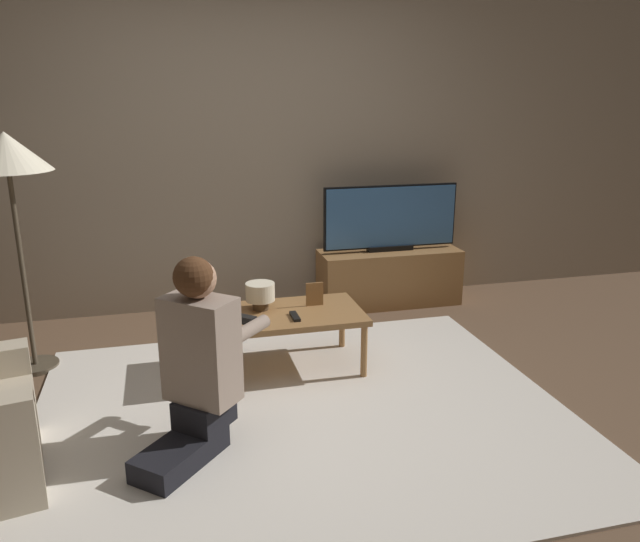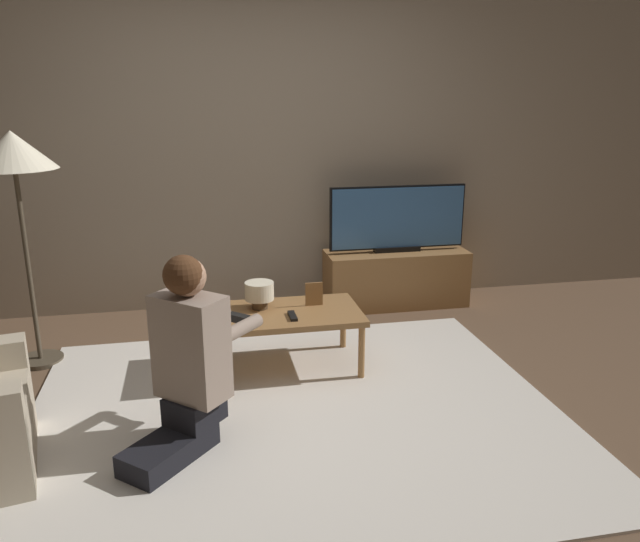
{
  "view_description": "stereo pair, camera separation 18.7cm",
  "coord_description": "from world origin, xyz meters",
  "px_view_note": "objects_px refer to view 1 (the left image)",
  "views": [
    {
      "loc": [
        -0.66,
        -2.95,
        1.7
      ],
      "look_at": [
        0.28,
        0.72,
        0.59
      ],
      "focal_mm": 35.0,
      "sensor_mm": 36.0,
      "label": 1
    },
    {
      "loc": [
        -0.47,
        -2.99,
        1.7
      ],
      "look_at": [
        0.28,
        0.72,
        0.59
      ],
      "focal_mm": 35.0,
      "sensor_mm": 36.0,
      "label": 2
    }
  ],
  "objects_px": {
    "person_kneeling": "(198,359)",
    "table_lamp": "(260,294)",
    "coffee_table": "(282,318)",
    "floor_lamp": "(8,163)",
    "tv": "(391,218)"
  },
  "relations": [
    {
      "from": "floor_lamp",
      "to": "table_lamp",
      "type": "xyz_separation_m",
      "value": [
        1.4,
        -0.33,
        -0.8
      ]
    },
    {
      "from": "table_lamp",
      "to": "coffee_table",
      "type": "bearing_deg",
      "value": -36.25
    },
    {
      "from": "person_kneeling",
      "to": "table_lamp",
      "type": "xyz_separation_m",
      "value": [
        0.43,
        0.87,
        0.01
      ]
    },
    {
      "from": "coffee_table",
      "to": "person_kneeling",
      "type": "distance_m",
      "value": 0.97
    },
    {
      "from": "tv",
      "to": "table_lamp",
      "type": "xyz_separation_m",
      "value": [
        -1.2,
        -0.95,
        -0.23
      ]
    },
    {
      "from": "coffee_table",
      "to": "person_kneeling",
      "type": "xyz_separation_m",
      "value": [
        -0.55,
        -0.79,
        0.13
      ]
    },
    {
      "from": "floor_lamp",
      "to": "person_kneeling",
      "type": "xyz_separation_m",
      "value": [
        0.96,
        -1.2,
        -0.81
      ]
    },
    {
      "from": "floor_lamp",
      "to": "table_lamp",
      "type": "relative_size",
      "value": 8.16
    },
    {
      "from": "person_kneeling",
      "to": "floor_lamp",
      "type": "bearing_deg",
      "value": -9.35
    },
    {
      "from": "tv",
      "to": "coffee_table",
      "type": "xyz_separation_m",
      "value": [
        -1.08,
        -1.04,
        -0.37
      ]
    },
    {
      "from": "tv",
      "to": "person_kneeling",
      "type": "distance_m",
      "value": 2.46
    },
    {
      "from": "tv",
      "to": "floor_lamp",
      "type": "relative_size",
      "value": 0.75
    },
    {
      "from": "tv",
      "to": "person_kneeling",
      "type": "height_order",
      "value": "same"
    },
    {
      "from": "coffee_table",
      "to": "table_lamp",
      "type": "bearing_deg",
      "value": 143.75
    },
    {
      "from": "coffee_table",
      "to": "floor_lamp",
      "type": "distance_m",
      "value": 1.83
    }
  ]
}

